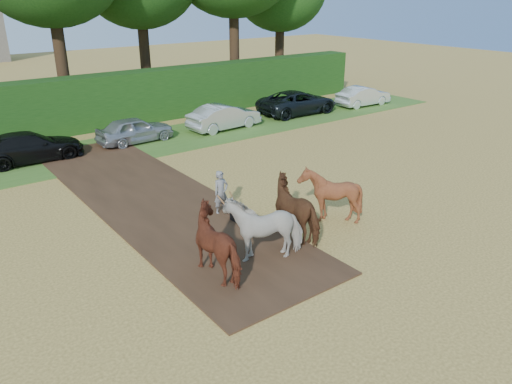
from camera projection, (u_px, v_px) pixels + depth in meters
The scene contains 6 objects.
ground at pixel (221, 296), 12.99m from camera, with size 120.00×120.00×0.00m, color gold.
earth_strip at pixel (153, 198), 19.00m from camera, with size 4.50×17.00×0.05m, color #472D1C.
grass_verge at pixel (57, 160), 23.36m from camera, with size 50.00×5.00×0.03m, color #38601E.
hedgerow at pixel (27, 111), 26.13m from camera, with size 46.00×1.60×3.00m, color #14380F.
plough_team at pixel (280, 216), 15.32m from camera, with size 6.29×4.79×1.91m.
parked_cars at pixel (100, 137), 24.43m from camera, with size 41.47×2.98×1.49m.
Camera 1 is at (-5.89, -9.36, 7.39)m, focal length 35.00 mm.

